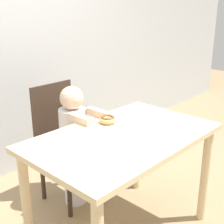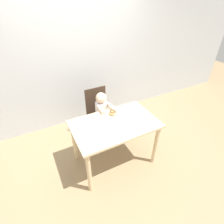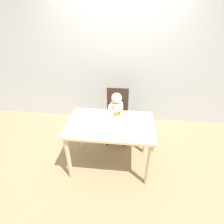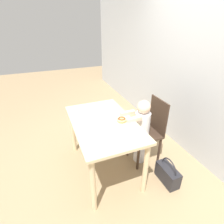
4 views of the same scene
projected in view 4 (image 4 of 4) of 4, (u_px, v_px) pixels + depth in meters
The scene contains 8 objects.
ground_plane at pixel (105, 167), 2.52m from camera, with size 12.00×12.00×0.00m, color #997F5B.
wall_back at pixel (197, 72), 2.40m from camera, with size 8.00×0.05×2.50m.
dining_table at pixel (103, 129), 2.22m from camera, with size 1.21×0.75×0.77m.
chair at pixel (149, 131), 2.48m from camera, with size 0.38×0.41×0.96m.
child_figure at pixel (141, 131), 2.43m from camera, with size 0.23×0.39×0.98m.
donut at pixel (122, 120), 2.16m from camera, with size 0.12×0.12×0.05m.
napkin at pixel (107, 125), 2.09m from camera, with size 0.30×0.30×0.00m.
handbag at pixel (168, 174), 2.26m from camera, with size 0.34×0.15×0.36m.
Camera 4 is at (1.76, -0.59, 1.89)m, focal length 28.00 mm.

